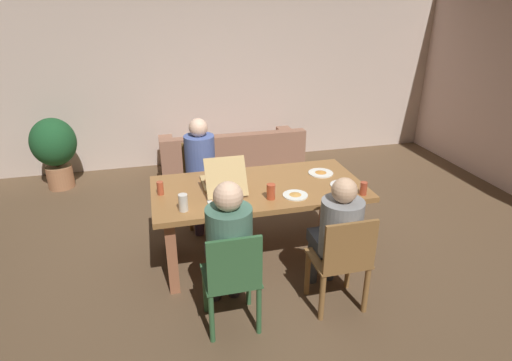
{
  "coord_description": "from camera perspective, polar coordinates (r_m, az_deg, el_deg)",
  "views": [
    {
      "loc": [
        -0.91,
        -3.52,
        2.44
      ],
      "look_at": [
        0.0,
        0.1,
        0.79
      ],
      "focal_mm": 29.41,
      "sensor_mm": 36.0,
      "label": 1
    }
  ],
  "objects": [
    {
      "name": "chair_2",
      "position": [
        4.91,
        -7.57,
        0.03
      ],
      "size": [
        0.38,
        0.45,
        0.91
      ],
      "color": "brown",
      "rests_on": "ground"
    },
    {
      "name": "chair_1",
      "position": [
        3.25,
        -3.22,
        -13.08
      ],
      "size": [
        0.43,
        0.41,
        0.9
      ],
      "color": "#346339",
      "rests_on": "ground"
    },
    {
      "name": "drinking_glass_1",
      "position": [
        3.93,
        14.41,
        -1.05
      ],
      "size": [
        0.07,
        0.07,
        0.12
      ],
      "primitive_type": "cylinder",
      "color": "#B3452B",
      "rests_on": "dining_table"
    },
    {
      "name": "dining_table",
      "position": [
        4.04,
        0.35,
        -2.04
      ],
      "size": [
        2.01,
        1.0,
        0.78
      ],
      "color": "#9A6737",
      "rests_on": "ground"
    },
    {
      "name": "couch",
      "position": [
        6.16,
        -3.38,
        3.01
      ],
      "size": [
        2.02,
        0.83,
        0.71
      ],
      "color": "#9A6951",
      "rests_on": "ground"
    },
    {
      "name": "plate_0",
      "position": [
        4.09,
        11.76,
        -0.59
      ],
      "size": [
        0.25,
        0.25,
        0.03
      ],
      "color": "white",
      "rests_on": "dining_table"
    },
    {
      "name": "person_1",
      "position": [
        3.23,
        -3.79,
        -8.3
      ],
      "size": [
        0.35,
        0.54,
        1.25
      ],
      "color": "#3E3239",
      "rests_on": "ground"
    },
    {
      "name": "chair_0",
      "position": [
        3.52,
        11.66,
        -10.68
      ],
      "size": [
        0.45,
        0.4,
        0.89
      ],
      "color": "olive",
      "rests_on": "ground"
    },
    {
      "name": "drinking_glass_2",
      "position": [
        3.91,
        -12.9,
        -1.02
      ],
      "size": [
        0.06,
        0.06,
        0.12
      ],
      "primitive_type": "cylinder",
      "color": "#B84B2D",
      "rests_on": "dining_table"
    },
    {
      "name": "back_wall",
      "position": [
        6.53,
        -6.18,
        15.2
      ],
      "size": [
        7.41,
        0.12,
        2.96
      ],
      "primitive_type": "cube",
      "color": "beige",
      "rests_on": "ground"
    },
    {
      "name": "ground_plane",
      "position": [
        4.38,
        0.32,
        -10.08
      ],
      "size": [
        20.0,
        20.0,
        0.0
      ],
      "primitive_type": "plane",
      "color": "brown"
    },
    {
      "name": "drinking_glass_0",
      "position": [
        3.73,
        2.04,
        -1.52
      ],
      "size": [
        0.08,
        0.08,
        0.14
      ],
      "primitive_type": "cylinder",
      "color": "#B94728",
      "rests_on": "dining_table"
    },
    {
      "name": "person_2",
      "position": [
        4.69,
        -7.51,
        2.11
      ],
      "size": [
        0.34,
        0.53,
        1.24
      ],
      "color": "#3D2E45",
      "rests_on": "ground"
    },
    {
      "name": "person_0",
      "position": [
        3.51,
        10.99,
        -6.61
      ],
      "size": [
        0.34,
        0.55,
        1.17
      ],
      "color": "#3E434D",
      "rests_on": "ground"
    },
    {
      "name": "plate_1",
      "position": [
        3.82,
        5.37,
        -1.96
      ],
      "size": [
        0.23,
        0.23,
        0.03
      ],
      "color": "white",
      "rests_on": "dining_table"
    },
    {
      "name": "pizza_box_0",
      "position": [
        4.01,
        -4.62,
        -0.02
      ],
      "size": [
        0.37,
        0.57,
        0.34
      ],
      "color": "tan",
      "rests_on": "dining_table"
    },
    {
      "name": "potted_plant",
      "position": [
        6.25,
        -25.75,
        4.12
      ],
      "size": [
        0.59,
        0.59,
        0.98
      ],
      "color": "#B1744E",
      "rests_on": "ground"
    },
    {
      "name": "plate_3",
      "position": [
        4.33,
        8.8,
        1.05
      ],
      "size": [
        0.25,
        0.25,
        0.03
      ],
      "color": "white",
      "rests_on": "dining_table"
    },
    {
      "name": "drinking_glass_3",
      "position": [
        3.57,
        -9.87,
        -2.99
      ],
      "size": [
        0.08,
        0.08,
        0.15
      ],
      "primitive_type": "cylinder",
      "color": "silver",
      "rests_on": "dining_table"
    },
    {
      "name": "plate_2",
      "position": [
        3.7,
        -5.05,
        -2.81
      ],
      "size": [
        0.21,
        0.21,
        0.03
      ],
      "color": "white",
      "rests_on": "dining_table"
    }
  ]
}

